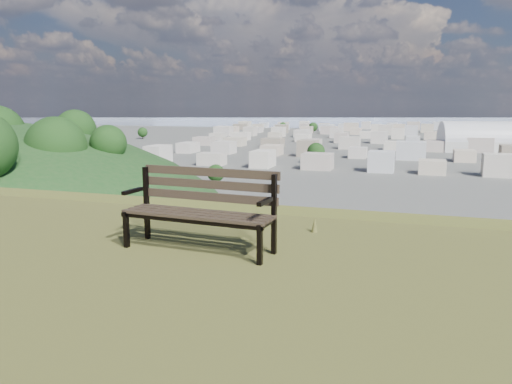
% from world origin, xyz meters
% --- Properties ---
extents(park_bench, '(1.67, 0.65, 0.85)m').
position_xyz_m(park_bench, '(1.38, 2.14, 25.48)').
color(park_bench, '#3A2F21').
rests_on(park_bench, hilltop_mesa).
extents(arena, '(56.33, 31.94, 22.41)m').
position_xyz_m(arena, '(42.19, 308.83, 5.28)').
color(arena, beige).
rests_on(arena, ground).
extents(city_blocks, '(395.00, 361.00, 7.00)m').
position_xyz_m(city_blocks, '(0.00, 394.44, 3.50)').
color(city_blocks, beige).
rests_on(city_blocks, ground).
extents(city_trees, '(406.52, 387.20, 9.98)m').
position_xyz_m(city_trees, '(-26.39, 319.00, 4.83)').
color(city_trees, '#312518').
rests_on(city_trees, ground).
extents(bay_water, '(2400.00, 700.00, 0.12)m').
position_xyz_m(bay_water, '(0.00, 900.00, 0.00)').
color(bay_water, '#99A8C3').
rests_on(bay_water, ground).
extents(far_hills, '(2050.00, 340.00, 60.00)m').
position_xyz_m(far_hills, '(-60.92, 1402.93, 25.47)').
color(far_hills, '#98A4BD').
rests_on(far_hills, ground).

